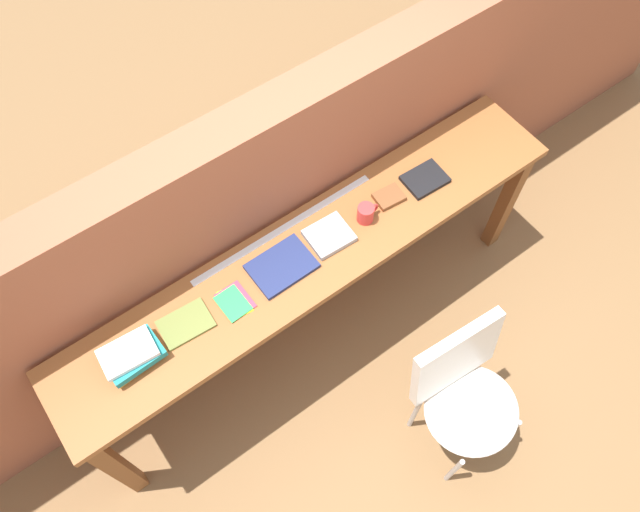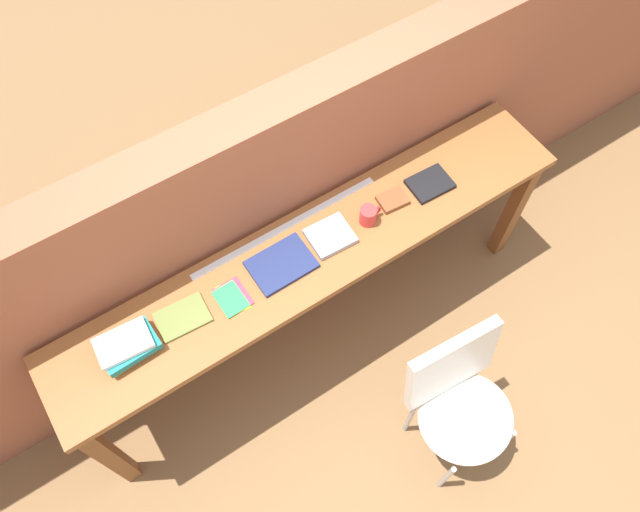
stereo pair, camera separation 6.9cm
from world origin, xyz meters
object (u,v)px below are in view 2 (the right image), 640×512
at_px(book_repair_rightmost, 430,184).
at_px(leather_journal_brown, 393,200).
at_px(book_stack_leftmost, 128,346).
at_px(mug, 368,215).
at_px(magazine_cycling, 183,317).
at_px(book_open_centre, 281,264).
at_px(pamphlet_pile_colourful, 232,298).
at_px(chair_white_moulded, 460,400).

bearing_deg(book_repair_rightmost, leather_journal_brown, 177.03).
height_order(book_stack_leftmost, leather_journal_brown, book_stack_leftmost).
bearing_deg(book_stack_leftmost, mug, -1.08).
relative_size(magazine_cycling, book_open_centre, 0.78).
xyz_separation_m(magazine_cycling, mug, (0.92, -0.03, 0.04)).
bearing_deg(book_stack_leftmost, magazine_cycling, 1.94).
xyz_separation_m(magazine_cycling, pamphlet_pile_colourful, (0.22, -0.03, -0.00)).
distance_m(chair_white_moulded, mug, 0.92).
bearing_deg(leather_journal_brown, magazine_cycling, -174.75).
bearing_deg(magazine_cycling, chair_white_moulded, -40.63).
height_order(magazine_cycling, leather_journal_brown, leather_journal_brown).
bearing_deg(mug, book_open_centre, 177.79).
distance_m(magazine_cycling, book_open_centre, 0.47).
xyz_separation_m(leather_journal_brown, book_repair_rightmost, (0.20, -0.02, -0.00)).
bearing_deg(book_open_centre, chair_white_moulded, -65.42).
distance_m(book_open_centre, leather_journal_brown, 0.60).
relative_size(book_open_centre, leather_journal_brown, 2.11).
bearing_deg(leather_journal_brown, mug, -165.90).
bearing_deg(chair_white_moulded, book_open_centre, 115.15).
relative_size(magazine_cycling, mug, 1.94).
relative_size(leather_journal_brown, book_repair_rightmost, 0.66).
distance_m(book_stack_leftmost, book_open_centre, 0.71).
relative_size(book_stack_leftmost, magazine_cycling, 1.13).
relative_size(pamphlet_pile_colourful, book_repair_rightmost, 0.84).
height_order(magazine_cycling, book_open_centre, book_open_centre).
bearing_deg(magazine_cycling, book_open_centre, 2.44).
bearing_deg(magazine_cycling, book_stack_leftmost, -174.06).
distance_m(book_stack_leftmost, book_repair_rightmost, 1.52).
distance_m(magazine_cycling, pamphlet_pile_colourful, 0.22).
height_order(mug, leather_journal_brown, mug).
xyz_separation_m(chair_white_moulded, magazine_cycling, (-0.87, 0.86, 0.36)).
height_order(book_stack_leftmost, book_repair_rightmost, book_stack_leftmost).
xyz_separation_m(book_stack_leftmost, book_repair_rightmost, (1.51, -0.02, -0.03)).
xyz_separation_m(magazine_cycling, book_open_centre, (0.47, -0.01, 0.00)).
bearing_deg(book_stack_leftmost, book_repair_rightmost, -0.74).
relative_size(chair_white_moulded, mug, 8.10).
distance_m(book_open_centre, mug, 0.45).
relative_size(pamphlet_pile_colourful, mug, 1.50).
distance_m(book_stack_leftmost, magazine_cycling, 0.24).
bearing_deg(book_open_centre, mug, -2.78).
height_order(book_stack_leftmost, mug, mug).
distance_m(mug, book_repair_rightmost, 0.36).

